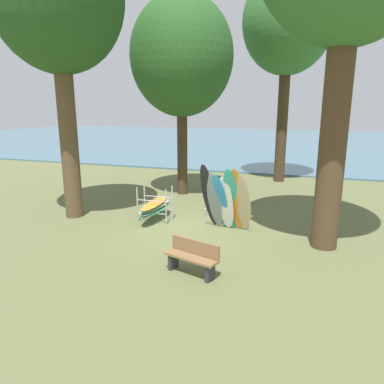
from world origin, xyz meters
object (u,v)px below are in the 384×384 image
(park_bench, at_px, (192,257))
(tree_far_left_back, at_px, (288,23))
(tree_mid_behind, at_px, (182,57))
(leaning_board_pile, at_px, (226,200))
(board_storage_rack, at_px, (155,206))

(park_bench, bearing_deg, tree_far_left_back, 84.50)
(tree_mid_behind, bearing_deg, leaning_board_pile, -55.25)
(tree_mid_behind, xyz_separation_m, leaning_board_pile, (3.03, -4.37, -5.01))
(tree_mid_behind, bearing_deg, tree_far_left_back, 46.03)
(board_storage_rack, bearing_deg, tree_far_left_back, 65.72)
(tree_mid_behind, height_order, tree_far_left_back, tree_far_left_back)
(tree_mid_behind, bearing_deg, board_storage_rack, -85.09)
(tree_mid_behind, xyz_separation_m, park_bench, (2.93, -7.65, -5.60))
(leaning_board_pile, relative_size, board_storage_rack, 1.06)
(tree_far_left_back, relative_size, park_bench, 7.30)
(leaning_board_pile, bearing_deg, tree_mid_behind, 124.75)
(board_storage_rack, distance_m, park_bench, 4.44)
(leaning_board_pile, height_order, board_storage_rack, leaning_board_pile)
(tree_mid_behind, distance_m, board_storage_rack, 6.86)
(tree_far_left_back, distance_m, park_bench, 14.10)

